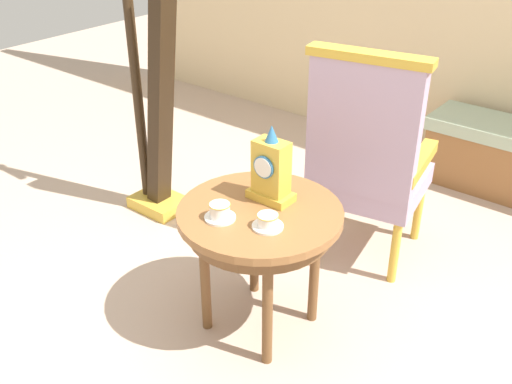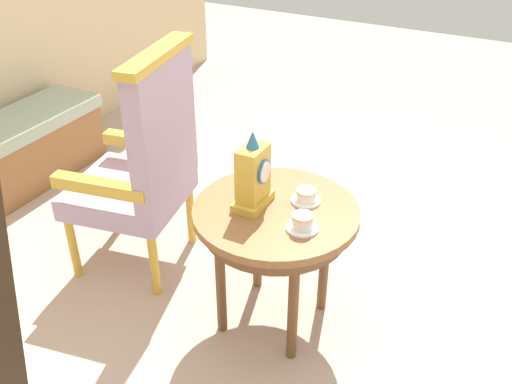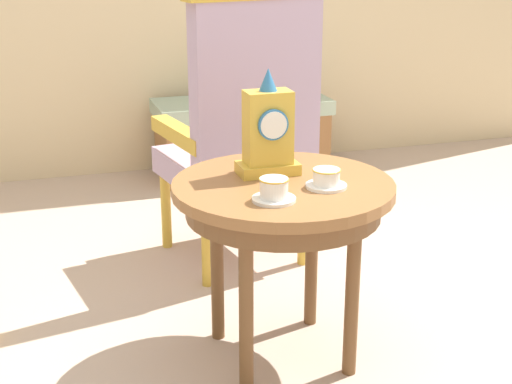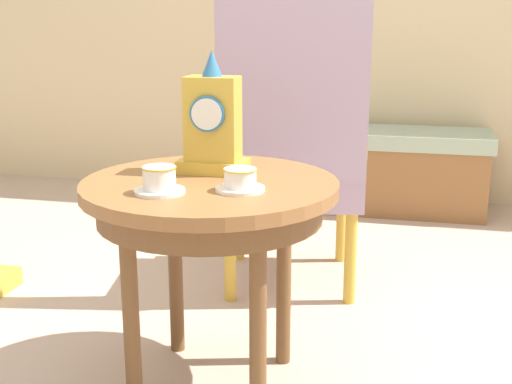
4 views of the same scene
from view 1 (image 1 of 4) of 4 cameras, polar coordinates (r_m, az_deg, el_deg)
name	(u,v)px [view 1 (image 1 of 4)]	position (r m, az deg, el deg)	size (l,w,h in m)	color
ground_plane	(253,319)	(2.81, -0.24, -12.11)	(10.00, 10.00, 0.00)	#BCA38E
side_table	(260,225)	(2.47, 0.43, -3.17)	(0.69, 0.69, 0.60)	brown
teacup_left	(220,212)	(2.36, -3.49, -1.92)	(0.13, 0.13, 0.07)	white
teacup_right	(268,222)	(2.30, 1.13, -2.86)	(0.12, 0.12, 0.06)	white
mantel_clock	(271,171)	(2.44, 1.44, 2.05)	(0.19, 0.11, 0.34)	gold
armchair	(367,157)	(2.94, 10.64, 3.35)	(0.63, 0.62, 1.14)	#B299B7
harp	(154,102)	(3.35, -9.77, 8.51)	(0.40, 0.24, 1.72)	gold
window_bench	(507,159)	(4.03, 22.99, 2.96)	(0.99, 0.40, 0.44)	#9EB299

